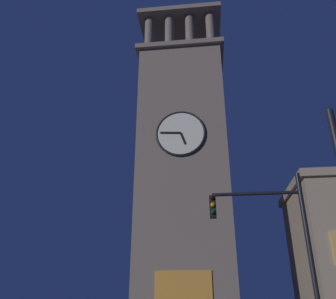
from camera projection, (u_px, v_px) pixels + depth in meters
The scene contains 2 objects.
clocktower at pixel (185, 182), 26.06m from camera, with size 6.71×8.84×27.09m.
traffic_signal_near at pixel (278, 241), 11.19m from camera, with size 3.16×0.41×6.33m.
Camera 1 is at (-0.73, 19.44, 2.09)m, focal length 37.11 mm.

